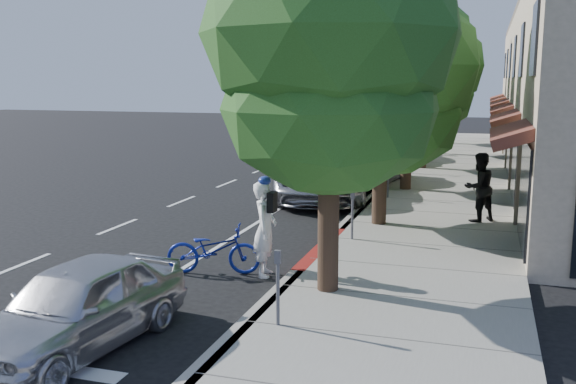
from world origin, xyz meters
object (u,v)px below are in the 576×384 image
at_px(street_tree_3, 425,68).
at_px(near_car_a, 77,306).
at_px(street_tree_0, 330,40).
at_px(white_pickup, 390,145).
at_px(street_tree_1, 382,70).
at_px(street_tree_4, 436,62).
at_px(bicycle, 214,250).
at_px(street_tree_5, 443,80).
at_px(silver_suv, 327,174).
at_px(dark_suv_far, 384,135).
at_px(street_tree_2, 409,76).
at_px(pedestrian, 479,187).
at_px(cyclist, 265,229).
at_px(dark_sedan, 374,167).

relative_size(street_tree_3, near_car_a, 1.88).
xyz_separation_m(street_tree_0, white_pickup, (-1.86, 20.67, -3.95)).
height_order(street_tree_1, street_tree_4, street_tree_4).
bearing_deg(bicycle, street_tree_5, -19.82).
bearing_deg(silver_suv, street_tree_3, 66.02).
xyz_separation_m(street_tree_3, dark_suv_far, (-3.10, 8.79, -3.81)).
height_order(street_tree_1, street_tree_2, street_tree_1).
relative_size(street_tree_5, bicycle, 3.32).
relative_size(street_tree_1, street_tree_3, 0.96).
bearing_deg(dark_suv_far, street_tree_4, -43.58).
relative_size(street_tree_3, silver_suv, 1.22).
relative_size(street_tree_1, dark_suv_far, 1.55).
distance_m(silver_suv, near_car_a, 13.51).
height_order(street_tree_3, near_car_a, street_tree_3).
distance_m(street_tree_0, white_pickup, 21.12).
distance_m(white_pickup, pedestrian, 14.30).
bearing_deg(street_tree_5, street_tree_0, -90.00).
xyz_separation_m(street_tree_4, dark_suv_far, (-3.10, 2.79, -4.23)).
distance_m(street_tree_2, street_tree_5, 18.00).
bearing_deg(street_tree_5, dark_suv_far, -134.04).
bearing_deg(street_tree_2, street_tree_4, 90.00).
relative_size(street_tree_1, street_tree_2, 1.05).
relative_size(street_tree_4, dark_suv_far, 1.69).
height_order(street_tree_1, street_tree_5, street_tree_1).
distance_m(street_tree_4, near_car_a, 28.01).
relative_size(street_tree_2, cyclist, 3.45).
bearing_deg(street_tree_4, street_tree_2, -90.00).
bearing_deg(street_tree_3, silver_suv, -107.24).
bearing_deg(near_car_a, pedestrian, 68.37).
height_order(street_tree_1, cyclist, street_tree_1).
bearing_deg(street_tree_4, dark_sedan, -97.45).
height_order(street_tree_3, street_tree_4, street_tree_4).
height_order(street_tree_2, street_tree_5, street_tree_2).
bearing_deg(cyclist, dark_sedan, -10.85).
relative_size(street_tree_2, silver_suv, 1.11).
relative_size(street_tree_1, pedestrian, 3.76).
height_order(street_tree_4, silver_suv, street_tree_4).
bearing_deg(white_pickup, dark_sedan, -93.79).
height_order(white_pickup, pedestrian, pedestrian).
distance_m(street_tree_5, near_car_a, 33.81).
relative_size(street_tree_0, near_car_a, 1.90).
height_order(bicycle, white_pickup, white_pickup).
distance_m(street_tree_1, street_tree_5, 24.00).
xyz_separation_m(street_tree_5, pedestrian, (2.64, -22.91, -2.95)).
distance_m(cyclist, pedestrian, 7.47).
xyz_separation_m(street_tree_4, cyclist, (-1.60, -23.06, -4.02)).
relative_size(silver_suv, white_pickup, 1.06).
distance_m(street_tree_5, cyclist, 29.27).
bearing_deg(street_tree_5, pedestrian, -83.44).
bearing_deg(white_pickup, street_tree_0, -92.23).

